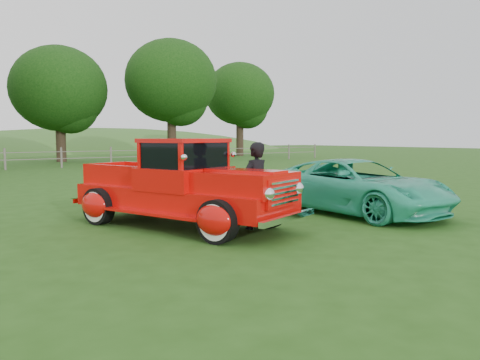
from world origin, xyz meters
TOP-DOWN VIEW (x-y plane):
  - ground at (0.00, 0.00)m, footprint 140.00×140.00m
  - fence_line at (0.00, 22.00)m, footprint 48.00×0.12m
  - tree_near_east at (5.00, 29.00)m, footprint 6.80×6.80m
  - tree_mid_east at (13.00, 27.00)m, footprint 7.20×7.20m
  - tree_far_east at (22.00, 30.00)m, footprint 6.60×6.60m
  - red_pickup at (-0.30, 2.09)m, footprint 3.33×5.28m
  - teal_sedan at (3.83, 1.08)m, footprint 2.16×4.64m
  - man at (0.75, 1.07)m, footprint 0.67×0.48m

SIDE VIEW (x-z plane):
  - ground at x=0.00m, z-range 0.00..0.00m
  - fence_line at x=0.00m, z-range 0.00..1.20m
  - teal_sedan at x=3.83m, z-range 0.00..1.28m
  - red_pickup at x=-0.30m, z-range -0.09..1.69m
  - man at x=0.75m, z-range 0.00..1.71m
  - tree_near_east at x=5.00m, z-range 1.08..9.41m
  - tree_far_east at x=22.00m, z-range 1.43..10.29m
  - tree_mid_east at x=13.00m, z-range 1.45..10.89m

